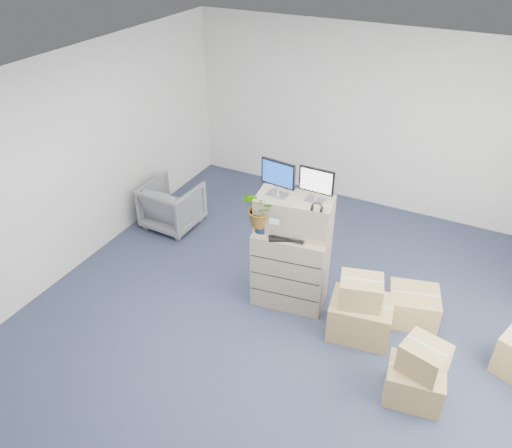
% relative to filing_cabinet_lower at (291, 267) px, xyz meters
% --- Properties ---
extents(ground, '(7.00, 7.00, 0.00)m').
position_rel_filing_cabinet_lower_xyz_m(ground, '(0.13, -0.69, -0.50)').
color(ground, '#242A41').
rests_on(ground, ground).
extents(wall_back, '(6.00, 0.02, 2.80)m').
position_rel_filing_cabinet_lower_xyz_m(wall_back, '(0.13, 2.82, 0.90)').
color(wall_back, beige).
rests_on(wall_back, ground).
extents(filing_cabinet_lower, '(0.93, 0.65, 1.01)m').
position_rel_filing_cabinet_lower_xyz_m(filing_cabinet_lower, '(0.00, 0.00, 0.00)').
color(filing_cabinet_lower, gray).
rests_on(filing_cabinet_lower, ground).
extents(filing_cabinet_upper, '(0.92, 0.55, 0.43)m').
position_rel_filing_cabinet_lower_xyz_m(filing_cabinet_upper, '(-0.01, 0.05, 0.72)').
color(filing_cabinet_upper, gray).
rests_on(filing_cabinet_upper, filing_cabinet_lower).
extents(monitor_left, '(0.42, 0.19, 0.42)m').
position_rel_filing_cabinet_lower_xyz_m(monitor_left, '(-0.21, 0.02, 1.17)').
color(monitor_left, '#99999E').
rests_on(monitor_left, filing_cabinet_upper).
extents(monitor_right, '(0.40, 0.16, 0.39)m').
position_rel_filing_cabinet_lower_xyz_m(monitor_right, '(0.22, 0.09, 1.16)').
color(monitor_right, '#99999E').
rests_on(monitor_right, filing_cabinet_upper).
extents(headphones, '(0.13, 0.03, 0.13)m').
position_rel_filing_cabinet_lower_xyz_m(headphones, '(0.31, -0.09, 0.97)').
color(headphones, black).
rests_on(headphones, filing_cabinet_upper).
extents(keyboard, '(0.48, 0.36, 0.02)m').
position_rel_filing_cabinet_lower_xyz_m(keyboard, '(-0.00, -0.12, 0.51)').
color(keyboard, black).
rests_on(keyboard, filing_cabinet_lower).
extents(mouse, '(0.09, 0.05, 0.03)m').
position_rel_filing_cabinet_lower_xyz_m(mouse, '(0.39, -0.06, 0.52)').
color(mouse, silver).
rests_on(mouse, filing_cabinet_lower).
extents(water_bottle, '(0.07, 0.07, 0.26)m').
position_rel_filing_cabinet_lower_xyz_m(water_bottle, '(0.07, 0.07, 0.63)').
color(water_bottle, gray).
rests_on(water_bottle, filing_cabinet_lower).
extents(phone_dock, '(0.07, 0.06, 0.14)m').
position_rel_filing_cabinet_lower_xyz_m(phone_dock, '(-0.06, 0.01, 0.55)').
color(phone_dock, silver).
rests_on(phone_dock, filing_cabinet_lower).
extents(external_drive, '(0.22, 0.19, 0.05)m').
position_rel_filing_cabinet_lower_xyz_m(external_drive, '(0.30, 0.17, 0.53)').
color(external_drive, black).
rests_on(external_drive, filing_cabinet_lower).
extents(tissue_box, '(0.25, 0.13, 0.09)m').
position_rel_filing_cabinet_lower_xyz_m(tissue_box, '(0.27, 0.18, 0.60)').
color(tissue_box, '#4595EB').
rests_on(tissue_box, external_drive).
extents(potted_plant, '(0.54, 0.57, 0.44)m').
position_rel_filing_cabinet_lower_xyz_m(potted_plant, '(-0.32, -0.15, 0.76)').
color(potted_plant, '#92AF8D').
rests_on(potted_plant, filing_cabinet_lower).
extents(office_chair, '(0.78, 0.73, 0.78)m').
position_rel_filing_cabinet_lower_xyz_m(office_chair, '(-2.27, 0.75, -0.11)').
color(office_chair, slate).
rests_on(office_chair, ground).
extents(cardboard_boxes, '(2.54, 1.73, 0.79)m').
position_rel_filing_cabinet_lower_xyz_m(cardboard_boxes, '(1.60, -0.20, -0.22)').
color(cardboard_boxes, '#9C7F4B').
rests_on(cardboard_boxes, ground).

